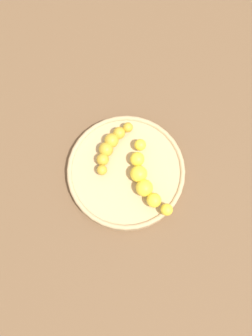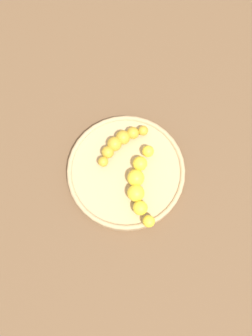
% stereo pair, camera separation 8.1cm
% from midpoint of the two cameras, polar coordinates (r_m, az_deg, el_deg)
% --- Properties ---
extents(ground_plane, '(2.40, 2.40, 0.00)m').
position_cam_midpoint_polar(ground_plane, '(0.84, -2.70, -1.19)').
color(ground_plane, brown).
extents(fruit_bowl, '(0.24, 0.24, 0.02)m').
position_cam_midpoint_polar(fruit_bowl, '(0.83, -2.73, -0.97)').
color(fruit_bowl, tan).
rests_on(fruit_bowl, ground_plane).
extents(banana_yellow, '(0.16, 0.07, 0.03)m').
position_cam_midpoint_polar(banana_yellow, '(0.80, -0.24, -2.11)').
color(banana_yellow, yellow).
rests_on(banana_yellow, fruit_bowl).
extents(banana_spotted, '(0.10, 0.09, 0.03)m').
position_cam_midpoint_polar(banana_spotted, '(0.83, -4.89, 2.56)').
color(banana_spotted, gold).
rests_on(banana_spotted, fruit_bowl).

